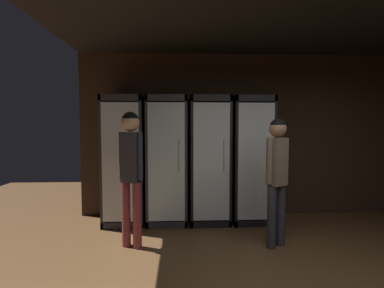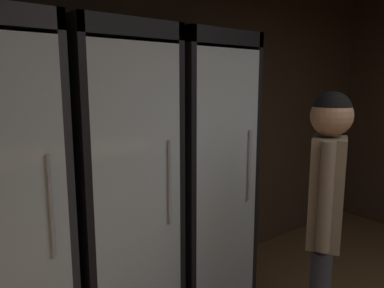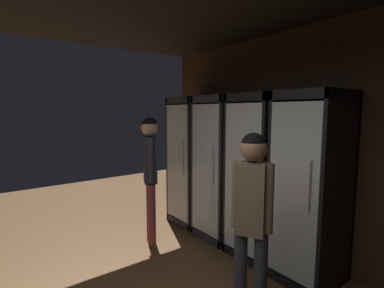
# 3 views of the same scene
# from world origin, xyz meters

# --- Properties ---
(wall_back) EXTENTS (6.00, 0.06, 2.80)m
(wall_back) POSITION_xyz_m (0.00, 3.03, 1.40)
(wall_back) COLOR #382619
(wall_back) RESTS_ON ground
(cooler_center) EXTENTS (0.63, 0.69, 2.03)m
(cooler_center) POSITION_xyz_m (-0.82, 2.69, 0.99)
(cooler_center) COLOR black
(cooler_center) RESTS_ON ground
(cooler_right) EXTENTS (0.63, 0.69, 2.03)m
(cooler_right) POSITION_xyz_m (-0.14, 2.69, 0.99)
(cooler_right) COLOR black
(cooler_right) RESTS_ON ground
(shopper_far) EXTENTS (0.31, 0.26, 1.65)m
(shopper_far) POSITION_xyz_m (-0.06, 1.64, 1.01)
(shopper_far) COLOR #2D2D38
(shopper_far) RESTS_ON ground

